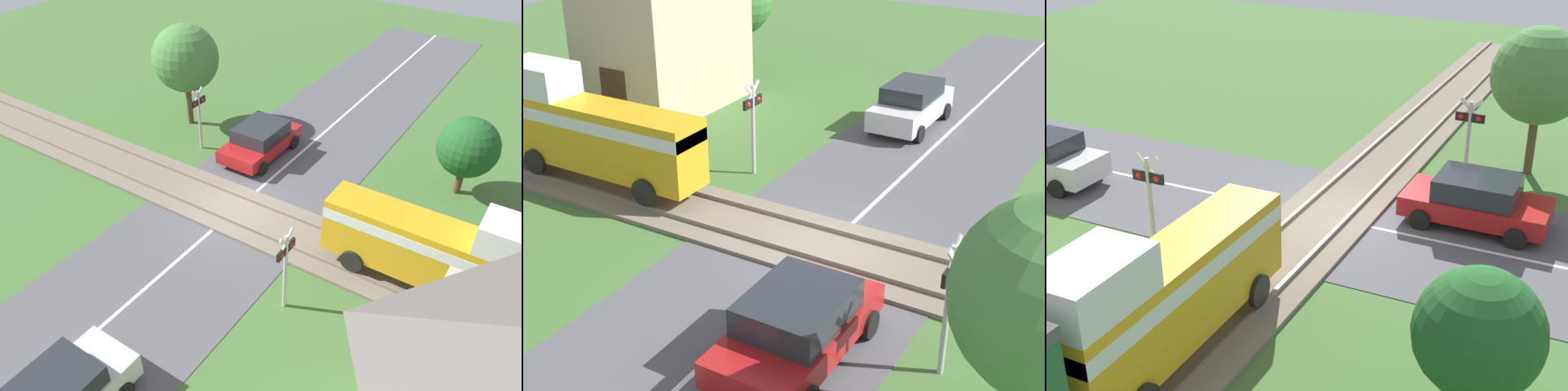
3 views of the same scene
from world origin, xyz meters
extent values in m
plane|color=#426B33|center=(0.00, 0.00, 0.00)|extent=(60.00, 60.00, 0.00)
cube|color=#515156|center=(0.00, 0.00, 0.01)|extent=(48.00, 6.40, 0.02)
cube|color=silver|center=(0.00, 0.00, 0.02)|extent=(48.00, 0.12, 0.00)
cube|color=#756B5B|center=(0.00, 0.00, 0.06)|extent=(2.80, 48.00, 0.12)
cube|color=slate|center=(-0.72, 0.00, 0.18)|extent=(0.10, 48.00, 0.12)
cube|color=slate|center=(0.72, 0.00, 0.18)|extent=(0.10, 48.00, 0.12)
cube|color=gold|center=(0.00, 7.19, 1.57)|extent=(1.35, 6.46, 1.90)
cube|color=silver|center=(0.00, 7.19, 2.09)|extent=(1.37, 6.46, 0.36)
cube|color=silver|center=(0.00, 9.39, 2.97)|extent=(1.35, 2.07, 0.90)
cylinder|color=black|center=(-0.72, 5.12, 0.62)|extent=(0.14, 0.76, 0.76)
cylinder|color=black|center=(0.72, 5.12, 0.62)|extent=(0.14, 0.76, 0.76)
cylinder|color=black|center=(0.72, 9.26, 0.62)|extent=(0.14, 0.76, 0.76)
cube|color=#A81919|center=(-3.97, -1.44, 0.58)|extent=(4.02, 1.89, 0.56)
cube|color=#23282D|center=(-3.97, -1.44, 1.17)|extent=(2.21, 1.74, 0.61)
cylinder|color=black|center=(-2.66, -0.50, 0.30)|extent=(0.60, 0.18, 0.60)
cylinder|color=black|center=(-2.66, -2.38, 0.30)|extent=(0.60, 0.18, 0.60)
cylinder|color=black|center=(-5.27, -0.50, 0.30)|extent=(0.60, 0.18, 0.60)
cylinder|color=black|center=(-5.27, -2.38, 0.30)|extent=(0.60, 0.18, 0.60)
cylinder|color=black|center=(7.92, 0.59, 0.30)|extent=(0.60, 0.18, 0.60)
cylinder|color=black|center=(7.92, 2.29, 0.30)|extent=(0.60, 0.18, 0.60)
cylinder|color=#B7B7B7|center=(-2.99, -4.01, 1.39)|extent=(0.12, 0.12, 2.77)
cube|color=black|center=(-2.99, -4.01, 2.27)|extent=(0.90, 0.08, 0.28)
sphere|color=red|center=(-3.26, -4.01, 2.27)|extent=(0.18, 0.18, 0.18)
sphere|color=red|center=(-2.72, -4.01, 2.27)|extent=(0.18, 0.18, 0.18)
cube|color=silver|center=(-2.99, -4.01, 2.52)|extent=(0.72, 0.04, 0.72)
cube|color=silver|center=(-2.99, -4.01, 2.52)|extent=(0.72, 0.04, 0.72)
cylinder|color=#B7B7B7|center=(2.99, 4.01, 1.39)|extent=(0.12, 0.12, 2.77)
cube|color=black|center=(2.99, 4.01, 2.27)|extent=(0.90, 0.08, 0.28)
sphere|color=red|center=(3.26, 4.01, 2.27)|extent=(0.18, 0.18, 0.18)
sphere|color=red|center=(2.72, 4.01, 2.27)|extent=(0.18, 0.18, 0.18)
cube|color=silver|center=(2.99, 4.01, 2.52)|extent=(0.72, 0.04, 0.72)
cube|color=silver|center=(2.99, 4.01, 2.52)|extent=(0.72, 0.04, 0.72)
sphere|color=#1E5623|center=(-5.88, 6.66, 2.06)|extent=(2.32, 2.32, 2.32)
cylinder|color=brown|center=(-4.61, -5.98, 0.99)|extent=(0.28, 0.28, 1.98)
sphere|color=#477F3D|center=(-4.61, -5.98, 3.28)|extent=(3.08, 3.08, 3.08)
camera|label=1|loc=(12.19, 9.24, 11.82)|focal=35.00mm
camera|label=2|loc=(-13.91, -6.98, 9.06)|focal=50.00mm
camera|label=3|loc=(-7.71, 17.10, 9.29)|focal=50.00mm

